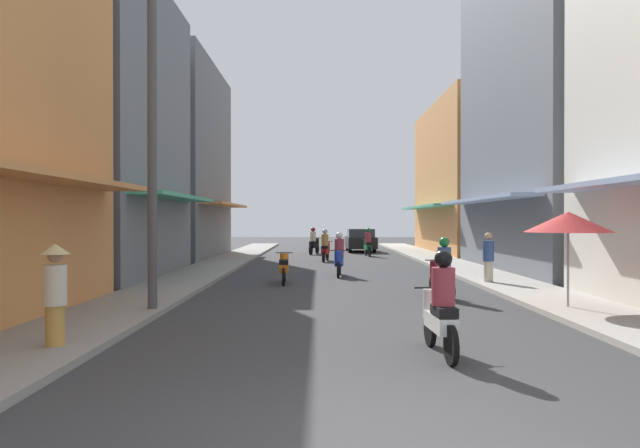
{
  "coord_description": "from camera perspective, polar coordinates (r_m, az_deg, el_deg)",
  "views": [
    {
      "loc": [
        -0.69,
        -4.97,
        2.02
      ],
      "look_at": [
        -0.62,
        20.78,
        1.83
      ],
      "focal_mm": 33.0,
      "sensor_mm": 36.0,
      "label": 1
    }
  ],
  "objects": [
    {
      "name": "motorbike_orange",
      "position": [
        18.7,
        -3.67,
        -4.24
      ],
      "size": [
        0.55,
        1.81,
        0.96
      ],
      "color": "black",
      "rests_on": "ground"
    },
    {
      "name": "building_right_far",
      "position": [
        37.09,
        15.23,
        4.24
      ],
      "size": [
        7.05,
        13.04,
        9.01
      ],
      "color": "#D88C4C",
      "rests_on": "ground"
    },
    {
      "name": "utility_pole",
      "position": [
        13.18,
        -16.12,
        8.71
      ],
      "size": [
        0.2,
        1.2,
        7.69
      ],
      "color": "#4C4C4F",
      "rests_on": "ground"
    },
    {
      "name": "motorbike_white",
      "position": [
        8.98,
        11.43,
        -8.02
      ],
      "size": [
        0.55,
        1.81,
        1.58
      ],
      "color": "black",
      "rests_on": "ground"
    },
    {
      "name": "motorbike_maroon",
      "position": [
        15.42,
        11.59,
        -4.49
      ],
      "size": [
        0.55,
        1.8,
        1.58
      ],
      "color": "black",
      "rests_on": "ground"
    },
    {
      "name": "ground_plane",
      "position": [
        22.24,
        1.62,
        -4.8
      ],
      "size": [
        93.13,
        93.13,
        0.0
      ],
      "primitive_type": "plane",
      "color": "#38383A"
    },
    {
      "name": "vendor_umbrella",
      "position": [
        13.91,
        22.78,
        0.17
      ],
      "size": [
        1.87,
        1.87,
        2.2
      ],
      "color": "#99999E",
      "rests_on": "ground"
    },
    {
      "name": "pedestrian_crossing",
      "position": [
        9.77,
        -24.46,
        -5.99
      ],
      "size": [
        0.44,
        0.44,
        1.66
      ],
      "color": "#BF8C3F",
      "rests_on": "ground"
    },
    {
      "name": "motorbike_black",
      "position": [
        34.32,
        -0.75,
        -1.78
      ],
      "size": [
        0.71,
        1.76,
        1.58
      ],
      "color": "black",
      "rests_on": "ground"
    },
    {
      "name": "pedestrian_far",
      "position": [
        18.76,
        15.86,
        -3.29
      ],
      "size": [
        0.34,
        0.34,
        1.63
      ],
      "color": "beige",
      "rests_on": "ground"
    },
    {
      "name": "sidewalk_left",
      "position": [
        22.65,
        -11.36,
        -4.56
      ],
      "size": [
        2.11,
        50.33,
        0.12
      ],
      "primitive_type": "cube",
      "color": "gray",
      "rests_on": "ground"
    },
    {
      "name": "building_left_far",
      "position": [
        32.04,
        -15.5,
        5.78
      ],
      "size": [
        7.05,
        10.22,
        10.06
      ],
      "color": "slate",
      "rests_on": "ground"
    },
    {
      "name": "motorbike_green",
      "position": [
        32.65,
        4.48,
        -1.9
      ],
      "size": [
        0.55,
        1.81,
        1.58
      ],
      "color": "black",
      "rests_on": "ground"
    },
    {
      "name": "sidewalk_right",
      "position": [
        22.96,
        14.43,
        -4.49
      ],
      "size": [
        2.11,
        50.33,
        0.12
      ],
      "primitive_type": "cube",
      "color": "#ADA89E",
      "rests_on": "ground"
    },
    {
      "name": "motorbike_blue",
      "position": [
        21.07,
        1.7,
        -3.16
      ],
      "size": [
        0.55,
        1.81,
        1.58
      ],
      "color": "black",
      "rests_on": "ground"
    },
    {
      "name": "parked_car",
      "position": [
        37.25,
        3.79,
        -1.56
      ],
      "size": [
        1.82,
        4.12,
        1.45
      ],
      "color": "black",
      "rests_on": "ground"
    },
    {
      "name": "motorbike_red",
      "position": [
        28.47,
        0.38,
        -2.23
      ],
      "size": [
        0.58,
        1.8,
        1.58
      ],
      "color": "black",
      "rests_on": "ground"
    },
    {
      "name": "building_left_mid",
      "position": [
        22.22,
        -22.71,
        8.3
      ],
      "size": [
        7.05,
        8.66,
        10.17
      ],
      "color": "slate",
      "rests_on": "ground"
    },
    {
      "name": "building_right_mid",
      "position": [
        25.45,
        23.13,
        12.75
      ],
      "size": [
        7.05,
        11.29,
        14.96
      ],
      "color": "slate",
      "rests_on": "ground"
    }
  ]
}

